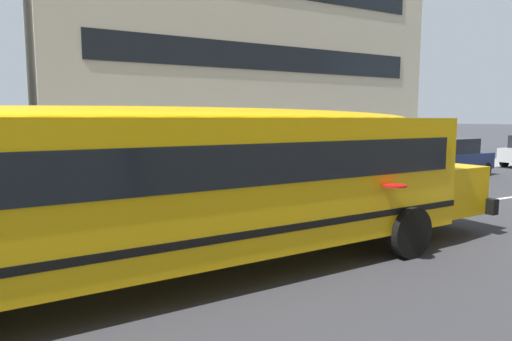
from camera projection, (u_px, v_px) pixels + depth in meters
ground_plane at (9, 269)px, 7.28m from camera, size 400.00×400.00×0.00m
sidewalk_far at (12, 200)px, 13.51m from camera, size 120.00×3.00×0.01m
lane_centreline at (9, 269)px, 7.28m from camera, size 110.00×0.16×0.01m
school_bus at (194, 177)px, 6.84m from camera, size 11.99×2.91×2.66m
parked_car_dark_blue_beside_sign at (449, 157)px, 19.03m from camera, size 3.97×2.02×1.64m
apartment_block_far_centre at (219, 42)px, 23.81m from camera, size 18.47×11.33×13.30m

